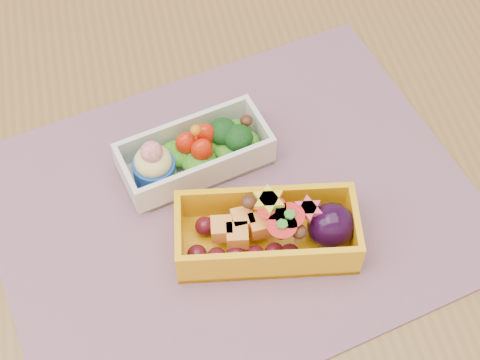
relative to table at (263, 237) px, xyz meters
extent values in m
cube|color=brown|center=(0.00, 0.00, 0.08)|extent=(1.20, 0.80, 0.04)
cube|color=gray|center=(-0.04, -0.01, 0.10)|extent=(0.54, 0.46, 0.00)
cube|color=silver|center=(-0.06, 0.04, 0.12)|extent=(0.17, 0.10, 0.04)
ellipsoid|color=#65BE27|center=(-0.06, 0.04, 0.12)|extent=(0.15, 0.09, 0.02)
cylinder|color=#1648A8|center=(-0.11, 0.03, 0.12)|extent=(0.04, 0.04, 0.03)
sphere|color=red|center=(-0.11, 0.03, 0.15)|extent=(0.02, 0.02, 0.02)
ellipsoid|color=red|center=(-0.07, 0.05, 0.13)|extent=(0.02, 0.02, 0.03)
ellipsoid|color=red|center=(-0.06, 0.04, 0.13)|extent=(0.02, 0.02, 0.03)
ellipsoid|color=red|center=(-0.05, 0.06, 0.13)|extent=(0.02, 0.02, 0.03)
sphere|color=orange|center=(-0.06, 0.05, 0.16)|extent=(0.01, 0.01, 0.01)
ellipsoid|color=black|center=(-0.03, 0.06, 0.13)|extent=(0.03, 0.03, 0.03)
ellipsoid|color=black|center=(-0.02, 0.05, 0.13)|extent=(0.03, 0.03, 0.03)
ellipsoid|color=#3F2111|center=(-0.01, 0.06, 0.14)|extent=(0.01, 0.01, 0.01)
cube|color=#F9AF0C|center=(-0.02, -0.06, 0.12)|extent=(0.18, 0.10, 0.05)
ellipsoid|color=#4E0E18|center=(-0.05, -0.06, 0.12)|extent=(0.10, 0.06, 0.02)
cube|color=orange|center=(-0.04, -0.06, 0.13)|extent=(0.05, 0.04, 0.02)
cone|color=red|center=(-0.01, -0.05, 0.14)|extent=(0.03, 0.03, 0.03)
cone|color=red|center=(0.01, -0.07, 0.14)|extent=(0.03, 0.03, 0.03)
cone|color=red|center=(0.00, -0.08, 0.14)|extent=(0.03, 0.03, 0.03)
cylinder|color=yellow|center=(-0.01, -0.05, 0.16)|extent=(0.03, 0.03, 0.01)
cylinder|color=#E53F5B|center=(0.02, -0.06, 0.15)|extent=(0.03, 0.03, 0.01)
ellipsoid|color=#3F2111|center=(-0.03, -0.04, 0.14)|extent=(0.02, 0.02, 0.01)
ellipsoid|color=#3F2111|center=(0.01, -0.08, 0.14)|extent=(0.02, 0.02, 0.01)
ellipsoid|color=black|center=(0.05, -0.07, 0.13)|extent=(0.05, 0.05, 0.05)
camera|label=1|loc=(-0.12, -0.40, 0.73)|focal=54.00mm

